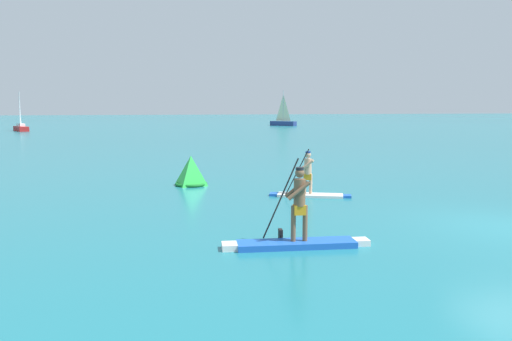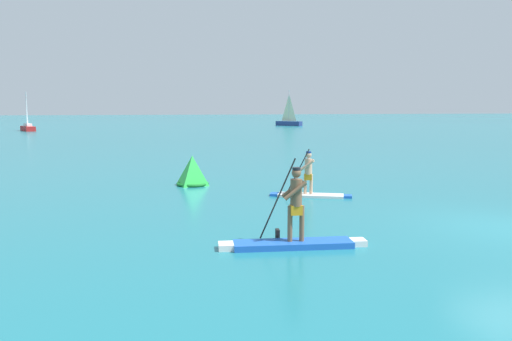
{
  "view_description": "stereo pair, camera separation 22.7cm",
  "coord_description": "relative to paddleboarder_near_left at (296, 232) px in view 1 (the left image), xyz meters",
  "views": [
    {
      "loc": [
        -9.9,
        -10.02,
        3.1
      ],
      "look_at": [
        -5.3,
        5.31,
        1.06
      ],
      "focal_mm": 34.48,
      "sensor_mm": 36.0,
      "label": 1
    },
    {
      "loc": [
        -9.69,
        -10.09,
        3.1
      ],
      "look_at": [
        -5.3,
        5.31,
        1.06
      ],
      "focal_mm": 34.48,
      "sensor_mm": 36.0,
      "label": 2
    }
  ],
  "objects": [
    {
      "name": "paddleboarder_near_left",
      "position": [
        0.0,
        0.0,
        0.0
      ],
      "size": [
        3.35,
        1.07,
        1.97
      ],
      "rotation": [
        0.0,
        0.0,
        2.98
      ],
      "color": "blue",
      "rests_on": "ground"
    },
    {
      "name": "sailboat_right_horizon",
      "position": [
        25.55,
        71.57,
        0.52
      ],
      "size": [
        3.91,
        4.51,
        6.17
      ],
      "rotation": [
        0.0,
        0.0,
        5.38
      ],
      "color": "navy",
      "rests_on": "ground"
    },
    {
      "name": "race_marker_buoy",
      "position": [
        -0.81,
        9.51,
        0.19
      ],
      "size": [
        1.5,
        1.5,
        1.2
      ],
      "color": "green",
      "rests_on": "ground"
    },
    {
      "name": "sailboat_left_horizon",
      "position": [
        -15.23,
        62.74,
        0.4
      ],
      "size": [
        2.56,
        4.5,
        5.28
      ],
      "rotation": [
        0.0,
        0.0,
        1.91
      ],
      "color": "#A51E1E",
      "rests_on": "ground"
    },
    {
      "name": "paddleboarder_mid_center",
      "position": [
        2.74,
        5.81,
        0.03
      ],
      "size": [
        2.76,
        1.63,
        1.78
      ],
      "rotation": [
        0.0,
        0.0,
        2.69
      ],
      "color": "white",
      "rests_on": "ground"
    },
    {
      "name": "ground",
      "position": [
        5.96,
        0.02,
        -0.34
      ],
      "size": [
        440.0,
        440.0,
        0.0
      ],
      "primitive_type": "plane",
      "color": "#1E727F"
    }
  ]
}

